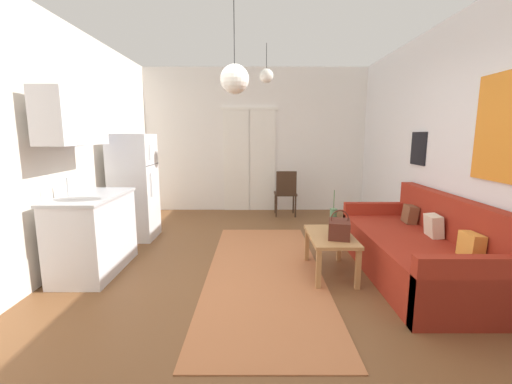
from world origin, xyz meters
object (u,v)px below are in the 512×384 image
object	(u,v)px
coffee_table	(331,241)
pendant_lamp_far	(267,76)
refrigerator	(134,187)
pendant_lamp_near	(235,79)
couch	(419,251)
handbag	(339,229)
bamboo_vase	(333,219)
accent_chair	(286,191)

from	to	relation	value
coffee_table	pendant_lamp_far	xyz separation A→B (m)	(-0.68, 1.55, 2.01)
refrigerator	pendant_lamp_near	xyz separation A→B (m)	(1.60, -1.48, 1.30)
coffee_table	pendant_lamp_far	distance (m)	2.63
couch	handbag	distance (m)	0.93
handbag	bamboo_vase	bearing A→B (deg)	87.84
handbag	accent_chair	bearing A→B (deg)	96.67
handbag	pendant_lamp_near	world-z (taller)	pendant_lamp_near
couch	pendant_lamp_near	distance (m)	2.69
accent_chair	bamboo_vase	bearing A→B (deg)	97.51
refrigerator	coffee_table	bearing A→B (deg)	-26.69
handbag	pendant_lamp_near	size ratio (longest dim) A/B	0.38
handbag	accent_chair	size ratio (longest dim) A/B	0.40
accent_chair	pendant_lamp_far	size ratio (longest dim) A/B	1.57
couch	coffee_table	size ratio (longest dim) A/B	2.57
coffee_table	refrigerator	size ratio (longest dim) A/B	0.55
bamboo_vase	refrigerator	world-z (taller)	refrigerator
bamboo_vase	pendant_lamp_far	distance (m)	2.37
coffee_table	accent_chair	distance (m)	2.72
coffee_table	handbag	bearing A→B (deg)	-57.91
bamboo_vase	pendant_lamp_near	world-z (taller)	pendant_lamp_near
coffee_table	accent_chair	xyz separation A→B (m)	(-0.26, 2.71, 0.10)
accent_chair	handbag	bearing A→B (deg)	96.29
couch	pendant_lamp_far	distance (m)	3.12
coffee_table	pendant_lamp_near	world-z (taller)	pendant_lamp_near
bamboo_vase	pendant_lamp_far	world-z (taller)	pendant_lamp_far
accent_chair	pendant_lamp_near	distance (m)	3.37
coffee_table	pendant_lamp_far	size ratio (longest dim) A/B	1.52
couch	pendant_lamp_far	size ratio (longest dim) A/B	3.91
couch	handbag	xyz separation A→B (m)	(-0.89, -0.03, 0.26)
handbag	pendant_lamp_far	bearing A→B (deg)	114.16
coffee_table	bamboo_vase	world-z (taller)	bamboo_vase
handbag	coffee_table	bearing A→B (deg)	122.09
couch	accent_chair	distance (m)	3.04
refrigerator	accent_chair	distance (m)	2.76
handbag	refrigerator	size ratio (longest dim) A/B	0.22
accent_chair	pendant_lamp_far	bearing A→B (deg)	70.08
accent_chair	pendant_lamp_near	bearing A→B (deg)	74.48
couch	pendant_lamp_far	bearing A→B (deg)	135.24
accent_chair	pendant_lamp_far	world-z (taller)	pendant_lamp_far
couch	coffee_table	distance (m)	0.97
coffee_table	bamboo_vase	bearing A→B (deg)	71.92
refrigerator	pendant_lamp_near	bearing A→B (deg)	-42.83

